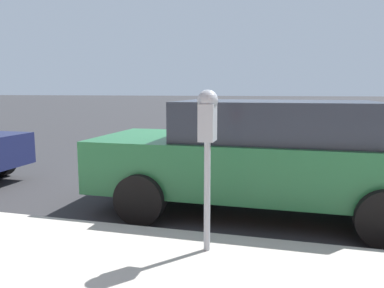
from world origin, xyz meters
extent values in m
plane|color=#2B2B2D|center=(0.00, 0.00, 0.00)|extent=(220.00, 220.00, 0.00)
cylinder|color=gray|center=(-2.63, -0.11, 0.67)|extent=(0.06, 0.06, 1.05)
cube|color=gray|center=(-2.63, -0.11, 1.37)|extent=(0.20, 0.14, 0.34)
sphere|color=gray|center=(-2.63, -0.11, 1.57)|extent=(0.19, 0.19, 0.19)
cube|color=#B21919|center=(-2.53, -0.11, 1.32)|extent=(0.01, 0.11, 0.12)
cube|color=black|center=(-2.53, -0.11, 1.44)|extent=(0.01, 0.10, 0.08)
cube|color=#1E5B33|center=(-0.89, -0.46, 0.67)|extent=(1.77, 4.49, 0.69)
cube|color=#232833|center=(-0.89, -0.64, 1.27)|extent=(1.56, 2.51, 0.51)
cylinder|color=black|center=(-1.77, 0.93, 0.32)|extent=(0.22, 0.64, 0.64)
cylinder|color=black|center=(-0.01, 0.93, 0.32)|extent=(0.22, 0.64, 0.64)
cylinder|color=black|center=(-0.01, -1.85, 0.32)|extent=(0.22, 0.64, 0.64)
cylinder|color=black|center=(-0.01, 4.60, 0.32)|extent=(0.22, 0.64, 0.64)
camera|label=1|loc=(-5.96, -0.84, 1.66)|focal=35.00mm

